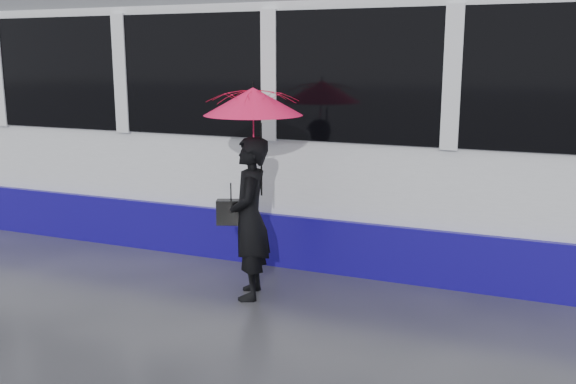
% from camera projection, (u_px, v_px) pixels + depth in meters
% --- Properties ---
extents(ground, '(90.00, 90.00, 0.00)m').
position_uv_depth(ground, '(278.00, 311.00, 6.19)').
color(ground, '#29282D').
rests_on(ground, ground).
extents(rails, '(34.00, 1.51, 0.02)m').
position_uv_depth(rails, '(353.00, 242.00, 8.45)').
color(rails, '#3F3D38').
rests_on(rails, ground).
extents(tram, '(26.00, 2.56, 3.35)m').
position_uv_depth(tram, '(207.00, 113.00, 8.92)').
color(tram, white).
rests_on(tram, ground).
extents(woman, '(0.58, 0.70, 1.64)m').
position_uv_depth(woman, '(250.00, 218.00, 6.42)').
color(woman, black).
rests_on(woman, ground).
extents(umbrella, '(1.25, 1.25, 1.11)m').
position_uv_depth(umbrella, '(253.00, 121.00, 6.20)').
color(umbrella, '#F91587').
rests_on(umbrella, ground).
extents(handbag, '(0.32, 0.22, 0.43)m').
position_uv_depth(handbag, '(231.00, 212.00, 6.52)').
color(handbag, black).
rests_on(handbag, ground).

